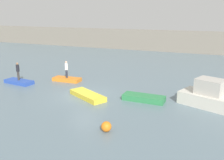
% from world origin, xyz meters
% --- Properties ---
extents(ground_plane, '(120.00, 120.00, 0.00)m').
position_xyz_m(ground_plane, '(0.00, 0.00, 0.00)').
color(ground_plane, slate).
extents(embankment_wall, '(80.00, 1.20, 3.78)m').
position_xyz_m(embankment_wall, '(0.00, 27.90, 1.89)').
color(embankment_wall, gray).
rests_on(embankment_wall, ground_plane).
extents(motorboat, '(6.30, 4.06, 2.12)m').
position_xyz_m(motorboat, '(10.56, 1.31, 0.71)').
color(motorboat, beige).
rests_on(motorboat, ground_plane).
extents(rowboat_blue, '(3.15, 1.48, 0.35)m').
position_xyz_m(rowboat_blue, '(-7.87, 0.75, 0.18)').
color(rowboat_blue, '#2B4CAD').
rests_on(rowboat_blue, ground_plane).
extents(rowboat_orange, '(2.94, 1.30, 0.37)m').
position_xyz_m(rowboat_orange, '(-3.97, 3.43, 0.18)').
color(rowboat_orange, orange).
rests_on(rowboat_orange, ground_plane).
extents(rowboat_yellow, '(3.88, 2.88, 0.40)m').
position_xyz_m(rowboat_yellow, '(0.54, -0.39, 0.20)').
color(rowboat_yellow, gold).
rests_on(rowboat_yellow, ground_plane).
extents(rowboat_green, '(3.36, 1.26, 0.46)m').
position_xyz_m(rowboat_green, '(5.05, 0.75, 0.23)').
color(rowboat_green, '#2D7F47').
rests_on(rowboat_green, ground_plane).
extents(person_dark_shirt, '(0.32, 0.32, 1.78)m').
position_xyz_m(person_dark_shirt, '(-7.87, 0.75, 1.35)').
color(person_dark_shirt, '#38332D').
rests_on(person_dark_shirt, rowboat_blue).
extents(person_white_shirt, '(0.32, 0.32, 1.74)m').
position_xyz_m(person_white_shirt, '(-3.97, 3.43, 1.33)').
color(person_white_shirt, '#232838').
rests_on(person_white_shirt, rowboat_orange).
extents(mooring_buoy, '(0.63, 0.63, 0.63)m').
position_xyz_m(mooring_buoy, '(4.55, -5.42, 0.32)').
color(mooring_buoy, orange).
rests_on(mooring_buoy, ground_plane).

